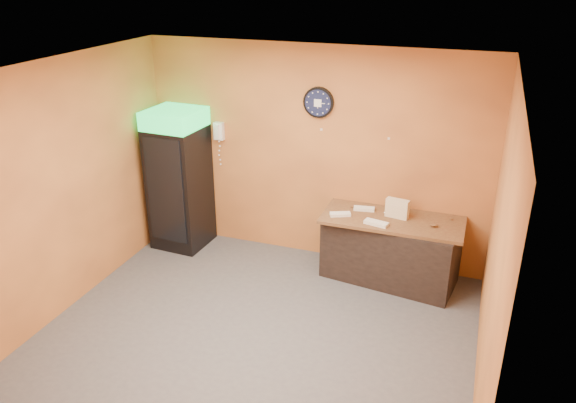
% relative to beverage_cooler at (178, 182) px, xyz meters
% --- Properties ---
extents(floor, '(4.50, 4.50, 0.00)m').
position_rel_beverage_cooler_xyz_m(floor, '(1.79, -1.61, -0.94)').
color(floor, '#47474C').
rests_on(floor, ground).
extents(back_wall, '(4.50, 0.02, 2.80)m').
position_rel_beverage_cooler_xyz_m(back_wall, '(1.79, 0.39, 0.46)').
color(back_wall, orange).
rests_on(back_wall, floor).
extents(left_wall, '(0.02, 4.00, 2.80)m').
position_rel_beverage_cooler_xyz_m(left_wall, '(-0.46, -1.61, 0.46)').
color(left_wall, orange).
rests_on(left_wall, floor).
extents(right_wall, '(0.02, 4.00, 2.80)m').
position_rel_beverage_cooler_xyz_m(right_wall, '(4.04, -1.61, 0.46)').
color(right_wall, orange).
rests_on(right_wall, floor).
extents(ceiling, '(4.50, 4.00, 0.02)m').
position_rel_beverage_cooler_xyz_m(ceiling, '(1.79, -1.61, 1.86)').
color(ceiling, white).
rests_on(ceiling, back_wall).
extents(beverage_cooler, '(0.71, 0.72, 1.93)m').
position_rel_beverage_cooler_xyz_m(beverage_cooler, '(0.00, 0.00, 0.00)').
color(beverage_cooler, black).
rests_on(beverage_cooler, floor).
extents(prep_counter, '(1.68, 0.92, 0.80)m').
position_rel_beverage_cooler_xyz_m(prep_counter, '(2.91, 0.04, -0.54)').
color(prep_counter, black).
rests_on(prep_counter, floor).
extents(wall_clock, '(0.38, 0.06, 0.38)m').
position_rel_beverage_cooler_xyz_m(wall_clock, '(1.85, 0.36, 1.15)').
color(wall_clock, black).
rests_on(wall_clock, back_wall).
extents(wall_phone, '(0.13, 0.11, 0.24)m').
position_rel_beverage_cooler_xyz_m(wall_phone, '(0.48, 0.34, 0.66)').
color(wall_phone, white).
rests_on(wall_phone, back_wall).
extents(butcher_paper, '(1.69, 0.77, 0.04)m').
position_rel_beverage_cooler_xyz_m(butcher_paper, '(2.91, 0.04, -0.12)').
color(butcher_paper, brown).
rests_on(butcher_paper, prep_counter).
extents(sub_roll_stack, '(0.29, 0.14, 0.23)m').
position_rel_beverage_cooler_xyz_m(sub_roll_stack, '(2.95, 0.08, 0.01)').
color(sub_roll_stack, beige).
rests_on(sub_roll_stack, butcher_paper).
extents(wrapped_sandwich_left, '(0.27, 0.19, 0.04)m').
position_rel_beverage_cooler_xyz_m(wrapped_sandwich_left, '(2.29, -0.10, -0.09)').
color(wrapped_sandwich_left, white).
rests_on(wrapped_sandwich_left, butcher_paper).
extents(wrapped_sandwich_mid, '(0.30, 0.17, 0.04)m').
position_rel_beverage_cooler_xyz_m(wrapped_sandwich_mid, '(2.76, -0.21, -0.08)').
color(wrapped_sandwich_mid, white).
rests_on(wrapped_sandwich_mid, butcher_paper).
extents(wrapped_sandwich_right, '(0.27, 0.14, 0.04)m').
position_rel_beverage_cooler_xyz_m(wrapped_sandwich_right, '(2.53, 0.16, -0.08)').
color(wrapped_sandwich_right, white).
rests_on(wrapped_sandwich_right, butcher_paper).
extents(kitchen_tool, '(0.06, 0.06, 0.06)m').
position_rel_beverage_cooler_xyz_m(kitchen_tool, '(2.92, 0.14, -0.07)').
color(kitchen_tool, silver).
rests_on(kitchen_tool, butcher_paper).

